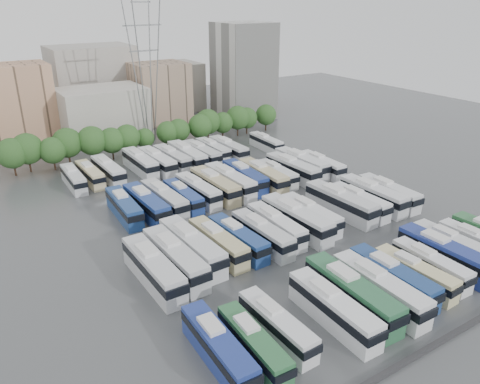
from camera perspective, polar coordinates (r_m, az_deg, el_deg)
ground at (r=73.92m, az=2.82°, el=-3.36°), size 220.00×220.00×0.00m
parapet at (r=54.62m, az=24.03°, el=-15.84°), size 56.00×0.50×0.50m
tree_line at (r=106.70m, az=-11.21°, el=7.07°), size 66.24×7.54×7.89m
city_buildings at (r=131.89m, az=-18.63°, el=10.88°), size 102.00×35.00×20.00m
apartment_tower at (r=134.85m, az=0.45°, el=14.49°), size 14.00×14.00×26.00m
electricity_pylon at (r=112.42m, az=-11.50°, el=15.29°), size 9.00×6.91×33.83m
bus_r0_s0 at (r=46.80m, az=-2.67°, el=-18.37°), size 2.97×11.81×3.68m
bus_r0_s1 at (r=47.35m, az=1.65°, el=-18.00°), size 2.83×10.87×3.38m
bus_r0_s2 at (r=49.62m, az=4.52°, el=-15.83°), size 2.59×10.87×3.40m
bus_r0_s4 at (r=52.13m, az=11.32°, el=-13.75°), size 3.07×12.57×3.92m
bus_r0_s5 at (r=54.60m, az=13.47°, el=-11.90°), size 3.47×13.58×4.23m
bus_r0_s6 at (r=56.29m, az=16.63°, el=-11.20°), size 3.09×13.06×4.08m
bus_r0_s7 at (r=58.94m, az=18.09°, el=-9.87°), size 2.82×12.23×3.83m
bus_r0_s8 at (r=61.02m, az=20.55°, el=-9.26°), size 2.80×10.99×3.42m
bus_r0_s9 at (r=63.55m, az=22.24°, el=-8.19°), size 2.65×10.88×3.40m
bus_r0_s10 at (r=66.05m, az=23.63°, el=-6.91°), size 3.07×12.87×4.02m
bus_r0_s11 at (r=69.07m, az=24.46°, el=-5.93°), size 2.57×11.43×3.58m
bus_r0_s12 at (r=71.28m, az=26.92°, el=-5.57°), size 2.47×10.96×3.43m
bus_r1_s0 at (r=58.33m, az=-10.52°, el=-9.18°), size 3.09×13.42×4.20m
bus_r1_s1 at (r=60.04m, az=-7.93°, el=-7.98°), size 3.27×13.54×4.23m
bus_r1_s2 at (r=62.31m, az=-5.89°, el=-6.62°), size 3.48×13.71×4.27m
bus_r1_s3 at (r=63.50m, az=-2.71°, el=-6.17°), size 3.01×12.04×3.75m
bus_r1_s4 at (r=64.57m, az=-0.26°, el=-5.66°), size 3.13×11.80×3.67m
bus_r1_s5 at (r=65.67m, az=2.73°, el=-5.12°), size 2.91×12.08×3.77m
bus_r1_s6 at (r=68.08m, az=4.42°, el=-4.10°), size 2.89×12.04×3.76m
bus_r1_s7 at (r=69.81m, az=6.88°, el=-3.26°), size 3.46×13.67×4.26m
bus_r1_s8 at (r=72.03m, az=8.58°, el=-2.73°), size 2.66×11.94×3.74m
bus_r1_s10 at (r=76.32m, az=12.18°, el=-1.27°), size 3.58×13.71×4.26m
bus_r1_s11 at (r=78.17m, az=14.33°, el=-1.13°), size 2.62×11.65×3.65m
bus_r1_s12 at (r=80.77m, az=15.90°, el=-0.35°), size 2.96×13.01×4.07m
bus_r1_s13 at (r=82.85m, az=17.68°, el=-0.06°), size 3.09×12.28×3.83m
bus_r2_s1 at (r=75.93m, az=-13.95°, el=-1.78°), size 3.10×12.07×3.76m
bus_r2_s2 at (r=75.87m, az=-11.36°, el=-1.44°), size 3.24×12.95×4.04m
bus_r2_s3 at (r=77.30m, az=-9.21°, el=-0.84°), size 3.26×12.72×3.96m
bus_r2_s4 at (r=78.43m, az=-6.93°, el=-0.54°), size 2.42×11.10×3.48m
bus_r2_s5 at (r=80.32m, az=-5.16°, el=0.22°), size 3.13×12.05×3.75m
bus_r2_s6 at (r=81.74m, az=-3.09°, el=0.83°), size 3.13×13.13×4.10m
bus_r2_s7 at (r=83.43m, az=-1.23°, el=1.35°), size 3.22×13.35×4.17m
bus_r2_s8 at (r=85.58m, az=0.58°, el=1.86°), size 3.42×12.87×4.00m
bus_r2_s9 at (r=85.96m, az=2.81°, el=1.98°), size 3.27×13.22×4.12m
bus_r2_s10 at (r=88.29m, az=4.54°, el=2.26°), size 2.66×10.90×3.40m
bus_r2_s11 at (r=90.02m, az=6.42°, el=2.84°), size 3.45×13.23×4.12m
bus_r2_s12 at (r=92.95m, az=7.49°, el=3.47°), size 3.39×13.58×4.23m
bus_r2_s13 at (r=93.53m, az=9.88°, el=3.28°), size 2.94×11.85×3.70m
bus_r3_s0 at (r=90.84m, az=-19.63°, el=1.57°), size 2.58×11.00×3.44m
bus_r3_s1 at (r=92.10m, az=-17.81°, el=2.09°), size 2.73×11.00×3.43m
bus_r3_s2 at (r=92.48m, az=-15.76°, el=2.56°), size 3.10×12.37×3.86m
bus_r3_s4 at (r=95.02m, az=-12.07°, el=3.52°), size 3.00×12.84×4.02m
bus_r3_s5 at (r=95.05m, az=-10.08°, el=3.68°), size 3.34×12.91×4.02m
bus_r3_s6 at (r=96.57m, az=-8.24°, el=4.07°), size 3.33×12.52×3.89m
bus_r3_s7 at (r=97.40m, az=-6.46°, el=4.42°), size 2.97×13.41×4.20m
bus_r3_s8 at (r=98.89m, az=-4.72°, el=4.69°), size 3.10×12.56×3.92m
bus_r3_s9 at (r=101.62m, az=-3.29°, el=5.15°), size 2.65×11.59×3.63m
bus_r3_s10 at (r=101.81m, az=-1.43°, el=5.30°), size 2.95×12.49×3.90m
bus_r3_s13 at (r=107.15m, az=3.19°, el=6.03°), size 2.71×10.93×3.41m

